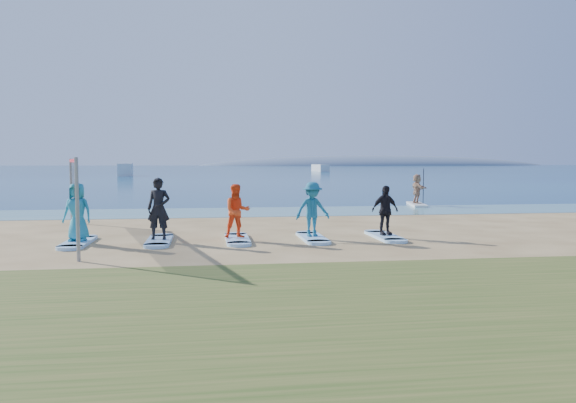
{
  "coord_description": "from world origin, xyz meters",
  "views": [
    {
      "loc": [
        -2.65,
        -15.93,
        2.4
      ],
      "look_at": [
        -0.1,
        2.0,
        1.1
      ],
      "focal_mm": 35.0,
      "sensor_mm": 36.0,
      "label": 1
    }
  ],
  "objects": [
    {
      "name": "ocean",
      "position": [
        0.0,
        160.0,
        0.01
      ],
      "size": [
        600.0,
        600.0,
        0.0
      ],
      "primitive_type": "plane",
      "color": "navy",
      "rests_on": "ground"
    },
    {
      "name": "surfboard_2",
      "position": [
        -1.8,
        0.98,
        0.04
      ],
      "size": [
        0.7,
        2.2,
        0.09
      ],
      "primitive_type": "cube",
      "color": "#A4D6FF",
      "rests_on": "ground"
    },
    {
      "name": "island_ridge",
      "position": [
        95.0,
        300.0,
        0.0
      ],
      "size": [
        220.0,
        56.0,
        18.0
      ],
      "primitive_type": "ellipsoid",
      "color": "slate",
      "rests_on": "ground"
    },
    {
      "name": "ground",
      "position": [
        0.0,
        0.0,
        0.0
      ],
      "size": [
        600.0,
        600.0,
        0.0
      ],
      "primitive_type": "plane",
      "color": "tan",
      "rests_on": "ground"
    },
    {
      "name": "shallow_water",
      "position": [
        0.0,
        10.5,
        0.01
      ],
      "size": [
        600.0,
        600.0,
        0.0
      ],
      "primitive_type": "plane",
      "color": "teal",
      "rests_on": "ground"
    },
    {
      "name": "paddleboard",
      "position": [
        8.57,
        13.14,
        0.06
      ],
      "size": [
        1.3,
        3.08,
        0.12
      ],
      "primitive_type": "cube",
      "rotation": [
        0.0,
        0.0,
        -0.21
      ],
      "color": "silver",
      "rests_on": "ground"
    },
    {
      "name": "surfboard_3",
      "position": [
        0.52,
        0.98,
        0.04
      ],
      "size": [
        0.7,
        2.2,
        0.09
      ],
      "primitive_type": "cube",
      "color": "#A4D6FF",
      "rests_on": "ground"
    },
    {
      "name": "volleyball_net",
      "position": [
        -6.83,
        2.35,
        1.9
      ],
      "size": [
        2.25,
        8.83,
        2.5
      ],
      "rotation": [
        0.0,
        0.0,
        0.24
      ],
      "color": "gray",
      "rests_on": "ground"
    },
    {
      "name": "student_3",
      "position": [
        0.52,
        0.98,
        0.93
      ],
      "size": [
        1.18,
        0.81,
        1.68
      ],
      "primitive_type": "imported",
      "rotation": [
        0.0,
        0.0,
        0.18
      ],
      "color": "#1C6989",
      "rests_on": "surfboard_3"
    },
    {
      "name": "boat_offshore_b",
      "position": [
        23.49,
        113.58,
        0.0
      ],
      "size": [
        3.33,
        6.26,
        1.64
      ],
      "primitive_type": "cube",
      "rotation": [
        0.0,
        0.0,
        0.18
      ],
      "color": "silver",
      "rests_on": "ground"
    },
    {
      "name": "student_4",
      "position": [
        2.83,
        0.98,
        0.87
      ],
      "size": [
        0.97,
        0.57,
        1.56
      ],
      "primitive_type": "imported",
      "rotation": [
        0.0,
        0.0,
        0.22
      ],
      "color": "black",
      "rests_on": "surfboard_4"
    },
    {
      "name": "surfboard_4",
      "position": [
        2.83,
        0.98,
        0.04
      ],
      "size": [
        0.7,
        2.2,
        0.09
      ],
      "primitive_type": "cube",
      "color": "#A4D6FF",
      "rests_on": "ground"
    },
    {
      "name": "student_1",
      "position": [
        -4.11,
        0.98,
        1.0
      ],
      "size": [
        0.71,
        0.5,
        1.83
      ],
      "primitive_type": "imported",
      "rotation": [
        0.0,
        0.0,
        -0.1
      ],
      "color": "black",
      "rests_on": "surfboard_1"
    },
    {
      "name": "student_0",
      "position": [
        -6.43,
        0.98,
        0.94
      ],
      "size": [
        0.92,
        0.69,
        1.69
      ],
      "primitive_type": "imported",
      "rotation": [
        0.0,
        0.0,
        -0.2
      ],
      "color": "teal",
      "rests_on": "surfboard_0"
    },
    {
      "name": "surfboard_0",
      "position": [
        -6.43,
        0.98,
        0.04
      ],
      "size": [
        0.7,
        2.2,
        0.09
      ],
      "primitive_type": "cube",
      "color": "#A4D6FF",
      "rests_on": "ground"
    },
    {
      "name": "boat_offshore_a",
      "position": [
        -16.09,
        78.97,
        0.0
      ],
      "size": [
        2.87,
        7.65,
        2.04
      ],
      "primitive_type": "cube",
      "rotation": [
        0.0,
        0.0,
        0.1
      ],
      "color": "silver",
      "rests_on": "ground"
    },
    {
      "name": "student_2",
      "position": [
        -1.8,
        0.98,
        0.9
      ],
      "size": [
        0.86,
        0.71,
        1.62
      ],
      "primitive_type": "imported",
      "rotation": [
        0.0,
        0.0,
        0.13
      ],
      "color": "#FF4C1A",
      "rests_on": "surfboard_2"
    },
    {
      "name": "paddleboarder",
      "position": [
        8.57,
        13.14,
        0.92
      ],
      "size": [
        0.57,
        1.51,
        1.59
      ],
      "primitive_type": "imported",
      "rotation": [
        0.0,
        0.0,
        1.64
      ],
      "color": "tan",
      "rests_on": "paddleboard"
    },
    {
      "name": "surfboard_1",
      "position": [
        -4.11,
        0.98,
        0.04
      ],
      "size": [
        0.7,
        2.2,
        0.09
      ],
      "primitive_type": "cube",
      "color": "#A4D6FF",
      "rests_on": "ground"
    }
  ]
}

